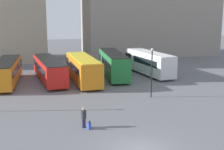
% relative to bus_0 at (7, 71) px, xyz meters
% --- Properties ---
extents(bus_0, '(3.33, 10.85, 2.90)m').
position_rel_bus_0_xyz_m(bus_0, '(0.00, 0.00, 0.00)').
color(bus_0, orange).
rests_on(bus_0, ground_plane).
extents(bus_1, '(3.68, 11.97, 2.79)m').
position_rel_bus_0_xyz_m(bus_1, '(5.09, 0.48, -0.05)').
color(bus_1, red).
rests_on(bus_1, ground_plane).
extents(bus_2, '(2.96, 10.63, 3.15)m').
position_rel_bus_0_xyz_m(bus_2, '(9.18, -1.32, 0.12)').
color(bus_2, orange).
rests_on(bus_2, ground_plane).
extents(bus_3, '(3.38, 11.28, 3.29)m').
position_rel_bus_0_xyz_m(bus_3, '(13.69, 0.98, 0.20)').
color(bus_3, '#237A38').
rests_on(bus_3, ground_plane).
extents(bus_4, '(3.85, 10.60, 3.17)m').
position_rel_bus_0_xyz_m(bus_4, '(18.90, 1.19, 0.14)').
color(bus_4, silver).
rests_on(bus_4, ground_plane).
extents(traveler, '(0.49, 0.49, 1.61)m').
position_rel_bus_0_xyz_m(traveler, '(6.67, -16.74, -0.63)').
color(traveler, '#382D4C').
rests_on(traveler, ground_plane).
extents(suitcase, '(0.28, 0.43, 0.71)m').
position_rel_bus_0_xyz_m(suitcase, '(7.00, -17.13, -1.33)').
color(suitcase, '#334CB2').
rests_on(suitcase, ground_plane).
extents(lamp_post_1, '(0.28, 0.28, 5.12)m').
position_rel_bus_0_xyz_m(lamp_post_1, '(14.85, -10.04, 1.47)').
color(lamp_post_1, black).
rests_on(lamp_post_1, ground_plane).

